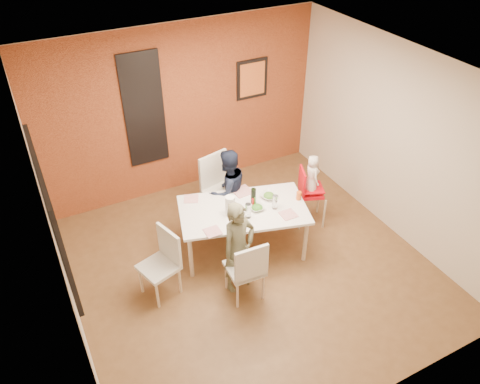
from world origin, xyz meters
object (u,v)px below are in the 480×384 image
chair_left (163,259)px  child_near (239,248)px  high_chair (308,191)px  toddler (312,175)px  chair_far (219,185)px  wine_bottle (253,197)px  chair_near (247,268)px  child_far (228,190)px  paper_towel_roll (230,206)px  dining_table (243,212)px

chair_left → child_near: (0.85, -0.37, 0.13)m
high_chair → toddler: toddler is taller
chair_far → wine_bottle: size_ratio=4.03×
chair_near → wine_bottle: wine_bottle is taller
chair_near → child_near: child_near is taller
child_near → child_far: 1.22m
child_far → paper_towel_roll: (-0.25, -0.59, 0.21)m
chair_far → chair_near: bearing=-117.2°
child_near → paper_towel_roll: 0.62m
chair_near → chair_left: size_ratio=1.00×
dining_table → toddler: 1.18m
chair_near → chair_far: 1.69m
dining_table → paper_towel_roll: 0.29m
child_near → wine_bottle: (0.53, 0.61, 0.19)m
high_chair → wine_bottle: size_ratio=3.53×
chair_near → toddler: 1.82m
child_near → toddler: bearing=11.9°
high_chair → child_far: child_far is taller
child_near → child_far: (0.41, 1.15, -0.00)m
child_near → paper_towel_roll: size_ratio=4.52×
chair_left → wine_bottle: size_ratio=3.49×
dining_table → toddler: toddler is taller
chair_near → wine_bottle: bearing=-119.2°
chair_near → paper_towel_roll: size_ratio=3.21×
chair_far → high_chair: size_ratio=1.14×
dining_table → high_chair: bearing=5.5°
chair_left → toddler: size_ratio=1.51×
chair_left → high_chair: bearing=80.9°
dining_table → paper_towel_roll: size_ratio=6.60×
chair_near → high_chair: 1.78m
child_near → wine_bottle: bearing=36.4°
wine_bottle → chair_near: bearing=-122.3°
toddler → wine_bottle: bearing=102.5°
chair_near → wine_bottle: 1.05m
dining_table → child_far: child_far is taller
chair_near → child_near: 0.28m
high_chair → chair_near: bearing=143.2°
chair_far → toddler: bearing=-45.9°
high_chair → child_near: size_ratio=0.72×
chair_left → paper_towel_roll: (1.02, 0.20, 0.34)m
child_far → toddler: 1.23m
dining_table → high_chair: 1.14m
dining_table → wine_bottle: (0.16, 0.01, 0.19)m
chair_near → child_far: bearing=-103.6°
dining_table → wine_bottle: bearing=4.5°
wine_bottle → chair_far: bearing=100.1°
child_far → wine_bottle: bearing=91.0°
chair_far → child_far: (0.02, -0.25, 0.05)m
chair_far → chair_left: size_ratio=1.16×
child_far → wine_bottle: child_far is taller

